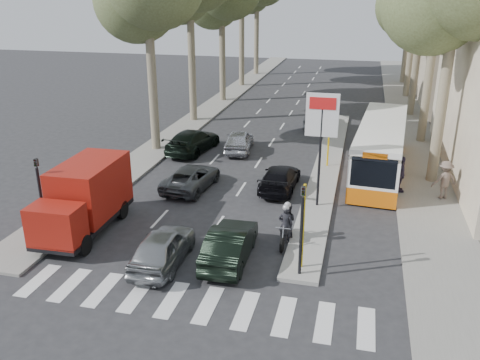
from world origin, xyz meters
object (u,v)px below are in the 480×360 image
at_px(red_truck, 85,197).
at_px(city_bus, 381,147).
at_px(motorcycle, 286,224).
at_px(silver_hatchback, 162,247).
at_px(dark_hatchback, 230,244).

height_order(red_truck, city_bus, red_truck).
distance_m(red_truck, motorcycle, 8.72).
xyz_separation_m(red_truck, city_bus, (12.50, 10.82, -0.04)).
distance_m(silver_hatchback, red_truck, 4.79).
bearing_deg(dark_hatchback, silver_hatchback, 18.24).
distance_m(red_truck, city_bus, 16.54).
bearing_deg(silver_hatchback, red_truck, -25.73).
relative_size(dark_hatchback, motorcycle, 2.04).
height_order(dark_hatchback, motorcycle, motorcycle).
bearing_deg(motorcycle, silver_hatchback, -144.96).
bearing_deg(dark_hatchback, motorcycle, -134.04).
distance_m(dark_hatchback, city_bus, 13.23).
bearing_deg(red_truck, motorcycle, 5.35).
relative_size(city_bus, motorcycle, 5.37).
bearing_deg(dark_hatchback, city_bus, -117.60).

